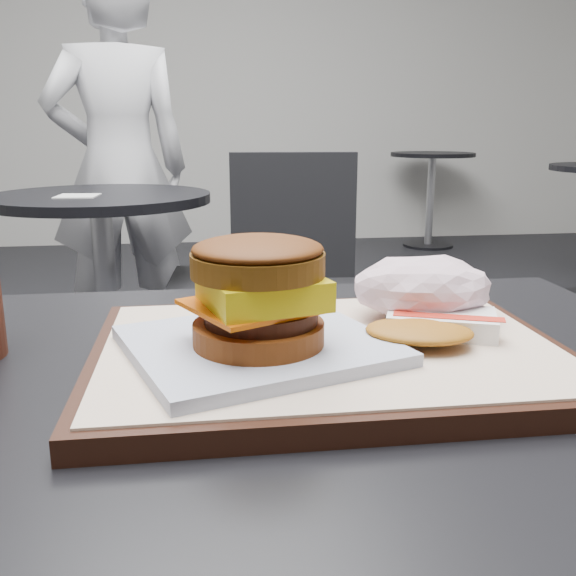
# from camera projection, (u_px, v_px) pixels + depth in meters

# --- Properties ---
(serving_tray) EXTENTS (0.38, 0.28, 0.02)m
(serving_tray) POSITION_uv_depth(u_px,v_px,m) (328.00, 354.00, 0.53)
(serving_tray) COLOR black
(serving_tray) RESTS_ON customer_table
(breakfast_sandwich) EXTENTS (0.23, 0.22, 0.09)m
(breakfast_sandwich) POSITION_uv_depth(u_px,v_px,m) (259.00, 305.00, 0.49)
(breakfast_sandwich) COLOR silver
(breakfast_sandwich) RESTS_ON serving_tray
(hash_brown) EXTENTS (0.13, 0.11, 0.02)m
(hash_brown) POSITION_uv_depth(u_px,v_px,m) (432.00, 326.00, 0.53)
(hash_brown) COLOR white
(hash_brown) RESTS_ON serving_tray
(crumpled_wrapper) EXTENTS (0.13, 0.10, 0.06)m
(crumpled_wrapper) POSITION_uv_depth(u_px,v_px,m) (423.00, 288.00, 0.58)
(crumpled_wrapper) COLOR white
(crumpled_wrapper) RESTS_ON serving_tray
(neighbor_table) EXTENTS (0.70, 0.70, 0.75)m
(neighbor_table) POSITION_uv_depth(u_px,v_px,m) (104.00, 255.00, 2.08)
(neighbor_table) COLOR black
(neighbor_table) RESTS_ON ground
(napkin) EXTENTS (0.13, 0.13, 0.00)m
(napkin) POSITION_uv_depth(u_px,v_px,m) (77.00, 196.00, 1.95)
(napkin) COLOR silver
(napkin) RESTS_ON neighbor_table
(neighbor_chair) EXTENTS (0.62, 0.45, 0.88)m
(neighbor_chair) POSITION_uv_depth(u_px,v_px,m) (256.00, 269.00, 2.07)
(neighbor_chair) COLOR #A9A9AE
(neighbor_chair) RESTS_ON ground
(patron) EXTENTS (0.65, 0.49, 1.58)m
(patron) POSITION_uv_depth(u_px,v_px,m) (120.00, 168.00, 2.60)
(patron) COLOR silver
(patron) RESTS_ON ground
(bg_table_far) EXTENTS (0.66, 0.66, 0.75)m
(bg_table_far) POSITION_uv_depth(u_px,v_px,m) (431.00, 177.00, 5.10)
(bg_table_far) COLOR black
(bg_table_far) RESTS_ON ground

